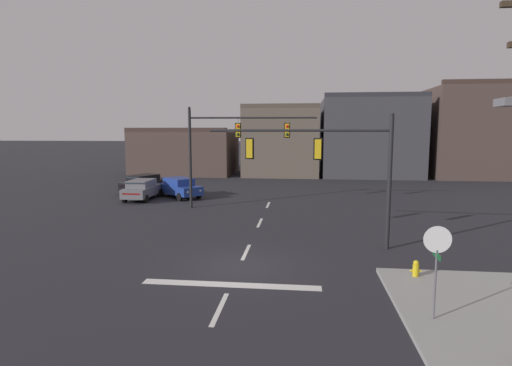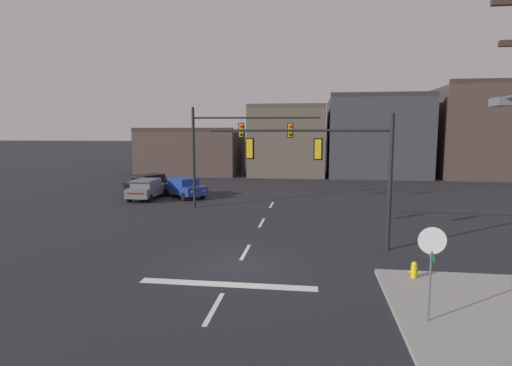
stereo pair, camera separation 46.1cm
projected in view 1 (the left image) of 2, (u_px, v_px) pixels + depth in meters
The scene contains 12 objects.
ground_plane at pixel (239, 266), 16.56m from camera, with size 400.00×400.00×0.00m, color #232328.
sidewalk_near_corner at pixel (491, 320), 11.73m from camera, with size 5.00×8.00×0.15m, color gray.
stop_bar_paint at pixel (231, 285), 14.58m from camera, with size 6.40×0.50×0.01m, color silver.
lane_centreline at pixel (246, 252), 18.53m from camera, with size 0.16×26.40×0.01m.
signal_mast_near_side at pixel (332, 159), 19.03m from camera, with size 8.52×0.83×6.25m.
signal_mast_far_side at pixel (227, 141), 28.50m from camera, with size 8.88×0.69×7.11m.
stop_sign at pixel (437, 250), 11.38m from camera, with size 0.76×0.64×2.83m.
car_lot_nearside at pixel (142, 189), 32.54m from camera, with size 1.92×4.46×1.61m.
car_lot_middle at pixel (180, 187), 33.63m from camera, with size 4.43×4.34×1.61m.
car_lot_farside at pixel (145, 183), 36.19m from camera, with size 3.56×4.74×1.61m.
fire_hydrant at pixel (416, 271), 15.00m from camera, with size 0.40×0.30×0.75m.
building_row at pixel (356, 139), 51.05m from camera, with size 45.32×12.81×10.88m.
Camera 1 is at (2.46, -15.82, 5.43)m, focal length 28.82 mm.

